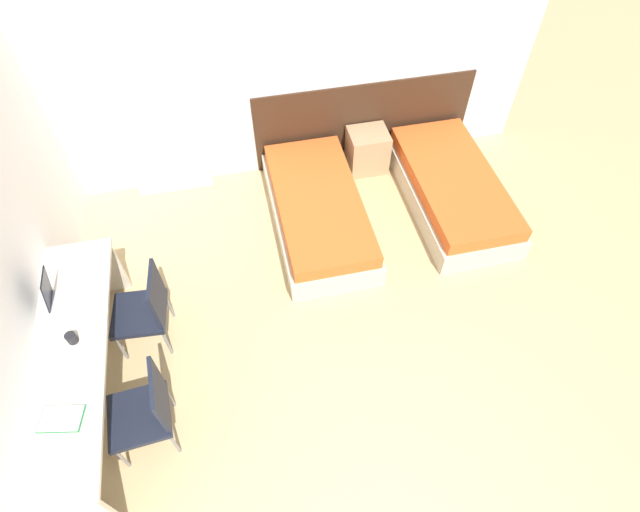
{
  "coord_description": "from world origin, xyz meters",
  "views": [
    {
      "loc": [
        -0.61,
        -0.43,
        4.15
      ],
      "look_at": [
        0.0,
        2.32,
        0.55
      ],
      "focal_mm": 28.0,
      "sensor_mm": 36.0,
      "label": 1
    }
  ],
  "objects_px": {
    "bed_near_window": "(318,211)",
    "nightstand": "(367,150)",
    "bed_near_door": "(452,189)",
    "chair_near_notebook": "(146,410)",
    "laptop": "(64,295)",
    "chair_near_laptop": "(145,308)"
  },
  "relations": [
    {
      "from": "bed_near_window",
      "to": "bed_near_door",
      "type": "bearing_deg",
      "value": 0.0
    },
    {
      "from": "bed_near_door",
      "to": "laptop",
      "type": "distance_m",
      "value": 4.04
    },
    {
      "from": "chair_near_notebook",
      "to": "laptop",
      "type": "distance_m",
      "value": 1.15
    },
    {
      "from": "bed_near_door",
      "to": "nightstand",
      "type": "xyz_separation_m",
      "value": [
        -0.77,
        0.78,
        0.06
      ]
    },
    {
      "from": "bed_near_door",
      "to": "chair_near_notebook",
      "type": "relative_size",
      "value": 2.17
    },
    {
      "from": "bed_near_window",
      "to": "laptop",
      "type": "distance_m",
      "value": 2.61
    },
    {
      "from": "nightstand",
      "to": "laptop",
      "type": "height_order",
      "value": "laptop"
    },
    {
      "from": "bed_near_window",
      "to": "laptop",
      "type": "bearing_deg",
      "value": -156.09
    },
    {
      "from": "bed_near_door",
      "to": "chair_near_laptop",
      "type": "relative_size",
      "value": 2.17
    },
    {
      "from": "nightstand",
      "to": "chair_near_notebook",
      "type": "distance_m",
      "value": 3.76
    },
    {
      "from": "chair_near_laptop",
      "to": "bed_near_door",
      "type": "bearing_deg",
      "value": 22.36
    },
    {
      "from": "bed_near_window",
      "to": "nightstand",
      "type": "bearing_deg",
      "value": 45.34
    },
    {
      "from": "nightstand",
      "to": "laptop",
      "type": "xyz_separation_m",
      "value": [
        -3.09,
        -1.81,
        0.55
      ]
    },
    {
      "from": "chair_near_laptop",
      "to": "nightstand",
      "type": "bearing_deg",
      "value": 40.53
    },
    {
      "from": "bed_near_window",
      "to": "chair_near_notebook",
      "type": "height_order",
      "value": "chair_near_notebook"
    },
    {
      "from": "nightstand",
      "to": "bed_near_window",
      "type": "bearing_deg",
      "value": -134.66
    },
    {
      "from": "chair_near_laptop",
      "to": "laptop",
      "type": "height_order",
      "value": "laptop"
    },
    {
      "from": "bed_near_door",
      "to": "nightstand",
      "type": "relative_size",
      "value": 3.8
    },
    {
      "from": "bed_near_window",
      "to": "chair_near_laptop",
      "type": "xyz_separation_m",
      "value": [
        -1.77,
        -1.06,
        0.28
      ]
    },
    {
      "from": "bed_near_window",
      "to": "chair_near_laptop",
      "type": "height_order",
      "value": "chair_near_laptop"
    },
    {
      "from": "chair_near_notebook",
      "to": "nightstand",
      "type": "bearing_deg",
      "value": 43.58
    },
    {
      "from": "nightstand",
      "to": "chair_near_notebook",
      "type": "bearing_deg",
      "value": -132.53
    }
  ]
}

